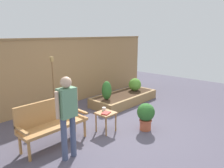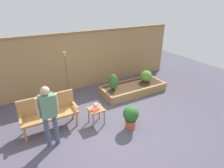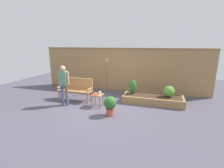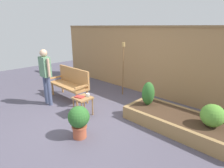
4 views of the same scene
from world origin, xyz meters
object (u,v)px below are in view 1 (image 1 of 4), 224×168
object	(u,v)px
cup_on_table	(104,109)
garden_bench	(51,119)
tiki_torch	(53,76)
person_by_bench	(67,111)
potted_boxwood	(146,115)
book_on_table	(106,113)
side_table	(106,116)
shrub_far_corner	(135,84)
shrub_near_bench	(107,90)

from	to	relation	value
cup_on_table	garden_bench	bearing A→B (deg)	164.83
garden_bench	tiki_torch	size ratio (longest dim) A/B	0.86
garden_bench	person_by_bench	bearing A→B (deg)	-97.72
potted_boxwood	tiki_torch	bearing A→B (deg)	111.51
cup_on_table	book_on_table	size ratio (longest dim) A/B	0.59
side_table	book_on_table	world-z (taller)	book_on_table
potted_boxwood	shrub_far_corner	bearing A→B (deg)	42.40
book_on_table	cup_on_table	bearing A→B (deg)	39.82
garden_bench	shrub_far_corner	bearing A→B (deg)	9.58
cup_on_table	shrub_far_corner	xyz separation A→B (m)	(2.55, 0.97, -0.00)
side_table	cup_on_table	distance (m)	0.18
book_on_table	shrub_near_bench	size ratio (longest dim) A/B	0.37
side_table	shrub_far_corner	world-z (taller)	shrub_far_corner
garden_bench	side_table	distance (m)	1.26
garden_bench	cup_on_table	size ratio (longest dim) A/B	11.35
book_on_table	person_by_bench	bearing A→B (deg)	171.97
cup_on_table	shrub_far_corner	bearing A→B (deg)	20.83
tiki_torch	person_by_bench	size ratio (longest dim) A/B	1.07
book_on_table	shrub_far_corner	bearing A→B (deg)	5.29
book_on_table	tiki_torch	bearing A→B (deg)	77.90
shrub_near_bench	shrub_far_corner	distance (m)	1.44
garden_bench	potted_boxwood	world-z (taller)	garden_bench
potted_boxwood	shrub_near_bench	bearing A→B (deg)	75.44
garden_bench	potted_boxwood	size ratio (longest dim) A/B	2.16
garden_bench	side_table	xyz separation A→B (m)	(1.17, -0.45, -0.15)
cup_on_table	shrub_far_corner	size ratio (longest dim) A/B	0.29
cup_on_table	shrub_near_bench	bearing A→B (deg)	41.22
garden_bench	shrub_far_corner	size ratio (longest dim) A/B	3.28
shrub_near_bench	tiki_torch	bearing A→B (deg)	153.67
garden_bench	tiki_torch	world-z (taller)	tiki_torch
side_table	tiki_torch	world-z (taller)	tiki_torch
potted_boxwood	person_by_bench	distance (m)	2.09
book_on_table	shrub_near_bench	xyz separation A→B (m)	(1.21, 1.14, 0.09)
person_by_bench	potted_boxwood	bearing A→B (deg)	-10.67
book_on_table	potted_boxwood	distance (m)	0.97
side_table	person_by_bench	xyz separation A→B (m)	(-1.27, -0.27, 0.54)
cup_on_table	tiki_torch	distance (m)	1.80
book_on_table	person_by_bench	xyz separation A→B (m)	(-1.22, -0.21, 0.44)
shrub_near_bench	tiki_torch	distance (m)	1.66
book_on_table	person_by_bench	size ratio (longest dim) A/B	0.14
garden_bench	book_on_table	size ratio (longest dim) A/B	6.74
potted_boxwood	tiki_torch	world-z (taller)	tiki_torch
garden_bench	person_by_bench	distance (m)	0.82
book_on_table	shrub_near_bench	bearing A→B (deg)	25.26
side_table	potted_boxwood	distance (m)	0.96
tiki_torch	shrub_near_bench	bearing A→B (deg)	-26.33
shrub_near_bench	book_on_table	bearing A→B (deg)	-136.80
cup_on_table	side_table	bearing A→B (deg)	-115.73
garden_bench	potted_boxwood	distance (m)	2.18
garden_bench	shrub_near_bench	size ratio (longest dim) A/B	2.51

